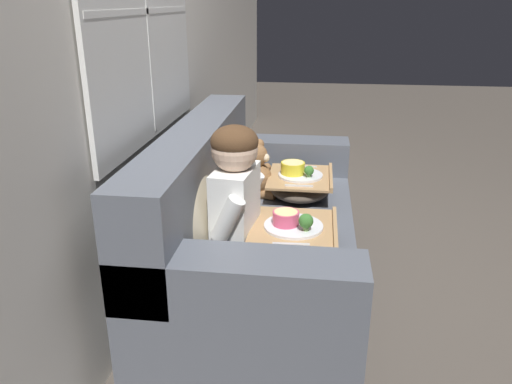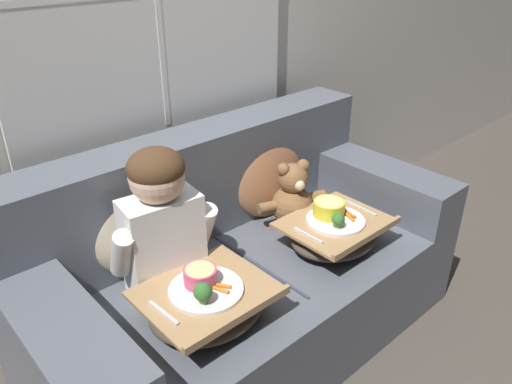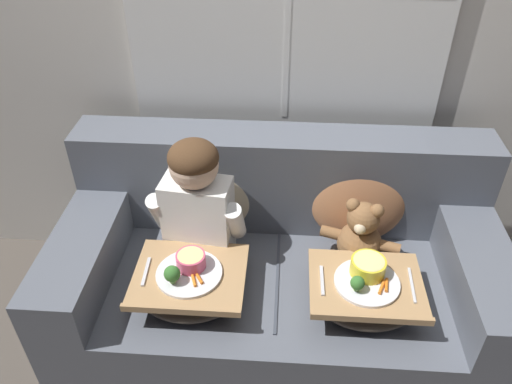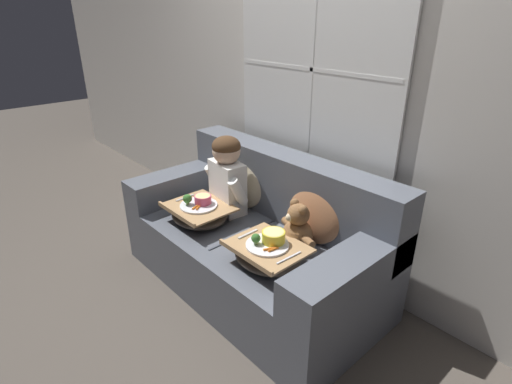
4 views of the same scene
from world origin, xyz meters
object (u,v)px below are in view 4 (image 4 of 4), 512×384
at_px(throw_pillow_behind_child, 245,178).
at_px(throw_pillow_behind_teddy, 316,210).
at_px(lap_tray_teddy, 267,253).
at_px(lap_tray_child, 199,213).
at_px(couch, 258,241).
at_px(child_figure, 227,171).
at_px(teddy_bear, 297,229).

xyz_separation_m(throw_pillow_behind_child, throw_pillow_behind_teddy, (0.65, 0.00, 0.00)).
bearing_deg(lap_tray_teddy, lap_tray_child, -179.85).
xyz_separation_m(couch, child_figure, (-0.33, 0.02, 0.39)).
bearing_deg(child_figure, teddy_bear, -0.26).
distance_m(throw_pillow_behind_child, throw_pillow_behind_teddy, 0.65).
xyz_separation_m(lap_tray_child, lap_tray_teddy, (0.65, 0.00, 0.00)).
xyz_separation_m(couch, throw_pillow_behind_child, (-0.33, 0.18, 0.29)).
distance_m(throw_pillow_behind_child, teddy_bear, 0.68).
bearing_deg(lap_tray_child, child_figure, 89.90).
xyz_separation_m(teddy_bear, lap_tray_child, (-0.65, -0.24, -0.06)).
distance_m(throw_pillow_behind_child, child_figure, 0.19).
relative_size(throw_pillow_behind_child, child_figure, 0.80).
xyz_separation_m(teddy_bear, lap_tray_teddy, (0.00, -0.24, -0.06)).
distance_m(throw_pillow_behind_teddy, lap_tray_teddy, 0.42).
distance_m(child_figure, teddy_bear, 0.67).
relative_size(couch, lap_tray_teddy, 4.20).
bearing_deg(teddy_bear, throw_pillow_behind_child, 165.73).
height_order(lap_tray_child, lap_tray_teddy, lap_tray_child).
bearing_deg(child_figure, lap_tray_teddy, -20.26).
height_order(child_figure, lap_tray_teddy, child_figure).
relative_size(throw_pillow_behind_teddy, teddy_bear, 1.34).
bearing_deg(lap_tray_teddy, couch, 145.36).
xyz_separation_m(throw_pillow_behind_child, lap_tray_child, (-0.00, -0.41, -0.13)).
xyz_separation_m(throw_pillow_behind_child, teddy_bear, (0.65, -0.17, -0.07)).
bearing_deg(lap_tray_teddy, throw_pillow_behind_teddy, 89.99).
height_order(teddy_bear, lap_tray_teddy, teddy_bear).
bearing_deg(throw_pillow_behind_child, lap_tray_teddy, -31.73).
height_order(child_figure, teddy_bear, child_figure).
xyz_separation_m(couch, lap_tray_child, (-0.33, -0.23, 0.16)).
height_order(throw_pillow_behind_child, child_figure, child_figure).
bearing_deg(couch, lap_tray_child, -145.21).
relative_size(couch, throw_pillow_behind_teddy, 4.04).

